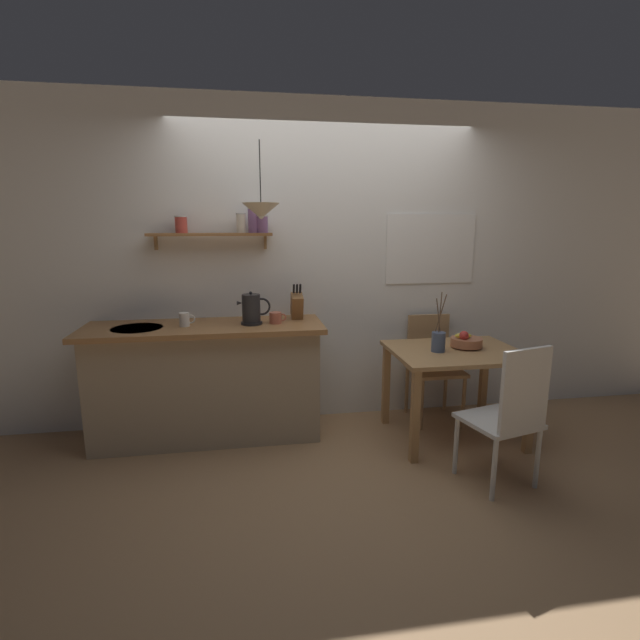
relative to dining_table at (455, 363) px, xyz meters
name	(u,v)px	position (x,y,z in m)	size (l,w,h in m)	color
ground_plane	(338,444)	(-0.94, 0.01, -0.62)	(14.00, 14.00, 0.00)	#A87F56
back_wall	(347,264)	(-0.73, 0.66, 0.73)	(6.80, 0.11, 2.70)	white
kitchen_counter	(207,381)	(-1.94, 0.33, -0.15)	(1.83, 0.63, 0.93)	tan
wall_shelf	(223,229)	(-1.77, 0.50, 1.04)	(0.96, 0.20, 0.33)	#9E6B3D
dining_table	(455,363)	(0.00, 0.00, 0.00)	(1.00, 0.80, 0.73)	tan
dining_chair_near	(509,412)	(0.02, -0.76, -0.10)	(0.51, 0.51, 0.97)	silver
dining_chair_far	(432,361)	(-0.01, 0.43, -0.11)	(0.44, 0.44, 0.90)	tan
fruit_bowl	(466,341)	(0.11, 0.05, 0.16)	(0.25, 0.25, 0.14)	#BC704C
twig_vase	(438,341)	(-0.16, -0.02, 0.19)	(0.11, 0.11, 0.46)	#475675
electric_kettle	(252,309)	(-1.57, 0.28, 0.43)	(0.26, 0.17, 0.26)	black
knife_block	(297,305)	(-1.20, 0.42, 0.42)	(0.09, 0.18, 0.29)	brown
coffee_mug_by_sink	(185,319)	(-2.08, 0.29, 0.36)	(0.12, 0.08, 0.10)	white
coffee_mug_spare	(276,318)	(-1.38, 0.28, 0.35)	(0.13, 0.10, 0.09)	#C6664C
pendant_lamp	(261,211)	(-1.48, 0.21, 1.17)	(0.28, 0.28, 0.55)	black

